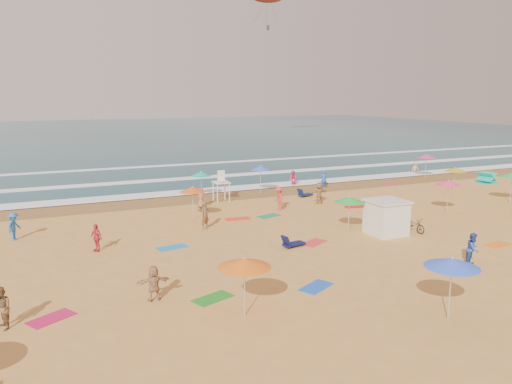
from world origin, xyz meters
name	(u,v)px	position (x,y,z in m)	size (l,w,h in m)	color
ground	(285,234)	(0.00, 0.00, 0.00)	(220.00, 220.00, 0.00)	gold
ocean	(101,135)	(0.00, 84.00, 0.00)	(220.00, 140.00, 0.18)	#0C4756
wet_sand	(216,197)	(0.00, 12.50, 0.01)	(220.00, 220.00, 0.00)	olive
surf_foam	(185,180)	(0.00, 21.32, 0.10)	(200.00, 18.70, 0.05)	white
cabana	(386,218)	(5.61, -2.48, 1.00)	(2.00, 2.00, 2.00)	silver
cabana_roof	(387,201)	(5.61, -2.48, 2.06)	(2.20, 2.20, 0.12)	silver
bicycle	(414,225)	(7.51, -2.78, 0.45)	(0.60, 1.71, 0.90)	black
lifeguard_stand	(221,188)	(-0.20, 10.57, 1.05)	(1.20, 1.20, 2.10)	white
beach_umbrellas	(309,204)	(0.75, -1.48, 2.14)	(54.54, 30.65, 0.75)	orange
loungers	(446,235)	(8.28, -4.65, 0.17)	(50.20, 26.19, 0.34)	#0E144A
towels	(298,235)	(0.57, -0.61, 0.01)	(32.66, 20.92, 0.03)	#C4184D
popup_tents	(505,189)	(22.39, 2.93, 0.60)	(9.99, 12.60, 1.20)	#F13567
beachgoers	(232,212)	(-1.92, 3.89, 0.77)	(49.34, 25.06, 2.05)	#DFAF75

